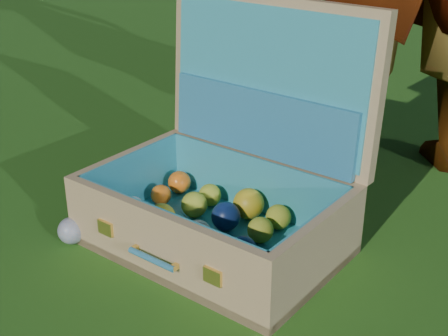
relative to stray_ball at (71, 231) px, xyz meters
The scene contains 3 objects.
ground 0.50m from the stray_ball, ahead, with size 60.00×60.00×0.00m, color #215114.
stray_ball is the anchor object (origin of this frame).
suitcase 0.44m from the stray_ball, 23.99° to the left, with size 0.75×0.66×0.61m.
Camera 1 is at (0.33, -1.15, 0.87)m, focal length 50.00 mm.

